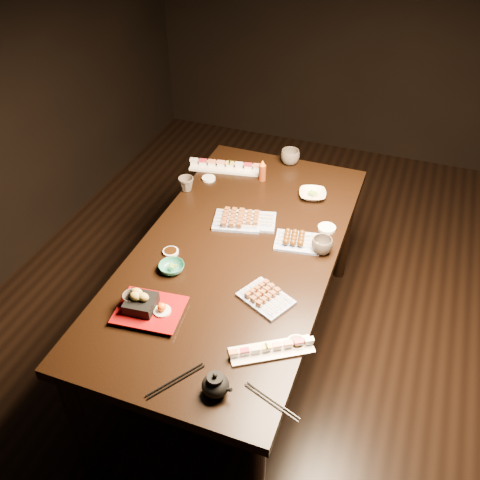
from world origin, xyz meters
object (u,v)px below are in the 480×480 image
(sushi_platter_far, at_px, (225,165))
(sushi_platter_near, at_px, (272,348))
(yakitori_plate_right, at_px, (266,295))
(yakitori_plate_left, at_px, (237,218))
(yakitori_plate_center, at_px, (253,218))
(dining_table, at_px, (237,306))
(condiment_bottle, at_px, (262,170))
(edamame_bowl_green, at_px, (172,268))
(teacup_near_left, at_px, (133,301))
(teacup_far_left, at_px, (186,184))
(edamame_bowl_cream, at_px, (312,195))
(tempura_tray, at_px, (149,304))
(teacup_mid_right, at_px, (322,246))
(teapot, at_px, (215,383))
(teacup_far_right, at_px, (290,157))

(sushi_platter_far, bearing_deg, sushi_platter_near, 108.62)
(yakitori_plate_right, distance_m, yakitori_plate_left, 0.55)
(sushi_platter_near, xyz_separation_m, yakitori_plate_center, (-0.33, 0.74, 0.01))
(dining_table, relative_size, condiment_bottle, 14.51)
(edamame_bowl_green, distance_m, teacup_near_left, 0.26)
(edamame_bowl_green, xyz_separation_m, condiment_bottle, (0.14, 0.85, 0.04))
(yakitori_plate_right, relative_size, teacup_far_left, 2.58)
(edamame_bowl_cream, bearing_deg, teacup_near_left, -115.35)
(yakitori_plate_left, relative_size, teacup_near_left, 2.96)
(sushi_platter_near, distance_m, condiment_bottle, 1.21)
(sushi_platter_near, bearing_deg, tempura_tray, 145.67)
(sushi_platter_far, bearing_deg, yakitori_plate_center, 116.16)
(condiment_bottle, bearing_deg, teacup_near_left, -99.60)
(yakitori_plate_center, xyz_separation_m, teacup_mid_right, (0.37, -0.11, 0.01))
(yakitori_plate_right, bearing_deg, yakitori_plate_left, 149.38)
(teacup_far_left, bearing_deg, teacup_near_left, -79.44)
(edamame_bowl_green, height_order, edamame_bowl_cream, same)
(yakitori_plate_center, bearing_deg, sushi_platter_far, 113.15)
(dining_table, relative_size, edamame_bowl_green, 15.91)
(teapot, relative_size, condiment_bottle, 0.93)
(yakitori_plate_center, distance_m, edamame_bowl_green, 0.51)
(sushi_platter_far, relative_size, teapot, 3.46)
(sushi_platter_near, bearing_deg, teapot, -150.76)
(sushi_platter_near, height_order, yakitori_plate_center, yakitori_plate_center)
(yakitori_plate_center, height_order, teacup_far_right, teacup_far_right)
(yakitori_plate_center, height_order, condiment_bottle, condiment_bottle)
(teacup_mid_right, bearing_deg, yakitori_plate_center, 163.76)
(sushi_platter_far, bearing_deg, teacup_near_left, 81.95)
(condiment_bottle, bearing_deg, yakitori_plate_right, -70.65)
(tempura_tray, height_order, teapot, same)
(tempura_tray, height_order, teacup_mid_right, tempura_tray)
(sushi_platter_near, relative_size, yakitori_plate_left, 1.38)
(condiment_bottle, bearing_deg, teapot, -78.28)
(teacup_far_right, bearing_deg, yakitori_plate_left, -97.64)
(dining_table, relative_size, edamame_bowl_cream, 12.78)
(edamame_bowl_green, bearing_deg, yakitori_plate_right, -3.73)
(edamame_bowl_cream, distance_m, teacup_far_right, 0.36)
(teacup_near_left, relative_size, teacup_far_left, 0.96)
(teacup_far_left, relative_size, teacup_far_right, 0.76)
(yakitori_plate_center, bearing_deg, edamame_bowl_cream, 41.58)
(dining_table, bearing_deg, teacup_far_left, 132.05)
(sushi_platter_near, height_order, teacup_far_left, teacup_far_left)
(teacup_mid_right, xyz_separation_m, teacup_far_right, (-0.36, 0.72, 0.00))
(sushi_platter_far, distance_m, yakitori_plate_right, 1.07)
(teacup_near_left, bearing_deg, condiment_bottle, 80.40)
(dining_table, xyz_separation_m, teapot, (0.21, -0.76, 0.42))
(yakitori_plate_center, distance_m, tempura_tray, 0.75)
(teacup_near_left, bearing_deg, yakitori_plate_left, 74.15)
(sushi_platter_near, relative_size, tempura_tray, 1.20)
(tempura_tray, bearing_deg, dining_table, 63.16)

